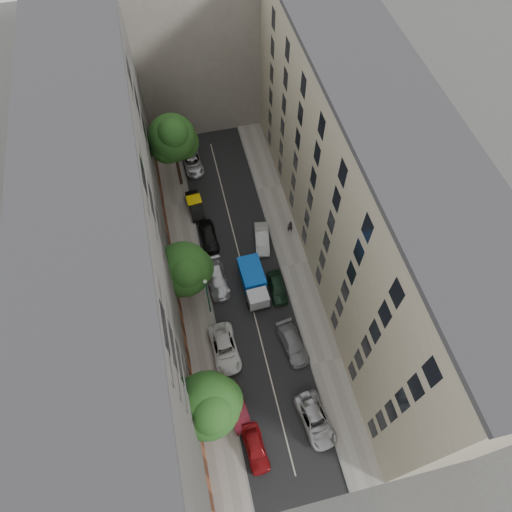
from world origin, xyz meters
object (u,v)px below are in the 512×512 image
object	(u,v)px
tree_mid	(185,271)
pedestrian	(290,226)
car_right_1	(293,344)
car_left_5	(195,205)
car_right_2	(277,288)
car_left_4	(209,236)
car_left_6	(192,162)
car_left_0	(255,448)
tree_far	(173,140)
car_left_1	(237,408)
tarp_truck	(253,282)
car_left_3	(217,279)
car_left_2	(225,349)
car_right_3	(262,239)
car_right_0	(315,420)
lamp_post	(207,293)
tree_near	(209,407)

from	to	relation	value
tree_mid	pedestrian	size ratio (longest dim) A/B	4.44
car_right_1	tree_mid	xyz separation A→B (m)	(-8.62, 7.72, 4.35)
car_left_5	car_right_2	distance (m)	14.04
car_left_4	pedestrian	xyz separation A→B (m)	(8.95, -0.97, 0.28)
car_left_6	car_right_2	xyz separation A→B (m)	(5.71, -19.20, 0.01)
car_left_0	tree_far	xyz separation A→B (m)	(-1.70, 30.89, 6.52)
car_left_0	car_left_1	xyz separation A→B (m)	(-0.80, 3.60, 0.00)
car_left_5	pedestrian	distance (m)	11.21
car_right_1	car_left_6	bearing A→B (deg)	94.13
car_left_0	car_left_4	world-z (taller)	car_left_4
car_left_1	car_right_1	distance (m)	7.88
tarp_truck	car_left_3	size ratio (longest dim) A/B	1.11
car_left_1	car_left_6	xyz separation A→B (m)	(0.80, 30.00, -0.05)
car_left_2	car_right_3	xyz separation A→B (m)	(6.40, 11.40, -0.03)
car_left_4	tree_far	bearing A→B (deg)	99.52
car_right_2	tree_far	world-z (taller)	tree_far
car_right_0	car_right_1	size ratio (longest dim) A/B	1.08
tree_far	pedestrian	world-z (taller)	tree_far
car_right_0	lamp_post	xyz separation A→B (m)	(-7.00, 12.62, 3.36)
car_right_1	pedestrian	bearing A→B (deg)	67.34
car_right_0	car_right_1	distance (m)	7.20
tarp_truck	car_left_0	world-z (taller)	tarp_truck
car_right_3	lamp_post	size ratio (longest dim) A/B	0.66
tarp_truck	car_right_3	bearing A→B (deg)	65.64
car_left_2	car_right_0	distance (m)	10.40
car_left_2	car_right_1	world-z (taller)	car_left_2
car_right_2	lamp_post	bearing A→B (deg)	-171.50
car_left_5	car_left_3	bearing A→B (deg)	-89.94
car_left_1	car_right_2	distance (m)	12.61
tree_near	car_right_2	bearing A→B (deg)	52.69
car_left_4	car_left_6	xyz separation A→B (m)	(0.00, 11.35, -0.06)
car_left_3	tree_near	xyz separation A→B (m)	(-2.89, -13.83, 4.96)
car_left_2	lamp_post	size ratio (longest dim) A/B	0.82
car_right_1	lamp_post	size ratio (longest dim) A/B	0.74
car_left_5	pedestrian	bearing A→B (deg)	-33.52
car_right_3	tree_mid	xyz separation A→B (m)	(-8.62, -4.68, 4.34)
tree_mid	car_left_1	bearing A→B (deg)	-79.80
car_left_6	tree_near	bearing A→B (deg)	-99.46
car_left_1	car_left_2	distance (m)	5.60
car_left_0	car_left_2	bearing A→B (deg)	91.59
car_left_4	tree_near	xyz separation A→B (m)	(-3.00, -19.28, 4.94)
tarp_truck	lamp_post	xyz separation A→B (m)	(-4.80, -1.62, 2.70)
car_left_5	tree_near	bearing A→B (deg)	-99.02
tree_far	car_left_4	bearing A→B (deg)	-78.83
car_left_6	car_left_1	bearing A→B (deg)	-95.39
car_left_6	car_right_2	distance (m)	20.03
tarp_truck	car_left_4	xyz separation A→B (m)	(-3.40, 7.01, -0.64)
car_left_1	car_right_3	size ratio (longest dim) A/B	1.03
car_right_1	tree_far	world-z (taller)	tree_far
car_right_1	lamp_post	distance (m)	9.48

